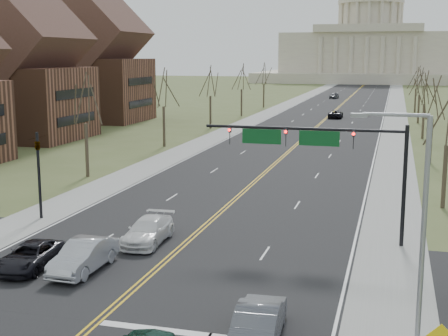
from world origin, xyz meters
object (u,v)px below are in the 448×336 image
Objects in this scene: car_sb_outer_lead at (30,256)px; car_far_sb at (334,96)px; car_sb_inner_lead at (84,256)px; car_sb_inner_second at (148,231)px; signal_mast at (318,146)px; car_nb_outer_lead at (260,319)px; signal_left at (39,166)px; street_light at (417,217)px; car_far_nb at (336,114)px.

car_far_sb is at bearing 84.97° from car_sb_outer_lead.
car_sb_inner_second is at bearing 77.06° from car_sb_inner_lead.
car_sb_inner_lead is 1.11× the size of car_far_sb.
car_far_sb is at bearing 94.99° from signal_mast.
signal_mast reaches higher than car_nb_outer_lead.
street_light reaches higher than signal_left.
car_sb_inner_second is (-9.62, -3.39, -5.00)m from signal_mast.
signal_left reaches higher than car_nb_outer_lead.
signal_left is at bearing 114.76° from car_sb_outer_lead.
street_light is at bearing -14.94° from car_sb_inner_lead.
car_far_sb is (2.86, 135.82, 0.09)m from car_sb_outer_lead.
car_far_sb is at bearing 96.65° from street_light.
signal_left is (-18.95, 0.00, -2.05)m from signal_mast.
signal_left is at bearing 80.38° from car_far_nb.
car_sb_inner_lead is at bearing 3.07° from car_sb_outer_lead.
car_nb_outer_lead is 1.08× the size of car_far_sb.
car_sb_inner_lead is at bearing -30.09° from car_nb_outer_lead.
car_sb_outer_lead is 0.94× the size of car_far_nb.
car_nb_outer_lead is 0.94× the size of car_sb_inner_second.
signal_mast is 2.02× the size of signal_left.
car_far_nb is (8.02, 84.88, 0.04)m from car_sb_outer_lead.
signal_mast is 2.52× the size of car_sb_outer_lead.
car_sb_inner_lead is 135.47m from car_far_sb.
car_far_sb is at bearing 88.72° from car_sb_inner_second.
signal_left is 23.44m from car_nb_outer_lead.
car_far_nb is at bearing -76.56° from car_far_sb.
car_sb_inner_lead is (-10.51, 5.24, 0.02)m from car_nb_outer_lead.
car_sb_inner_lead is (-16.27, 4.61, -4.40)m from street_light.
signal_mast reaches higher than car_far_sb.
signal_left is 27.78m from street_light.
car_sb_inner_lead reaches higher than car_far_nb.
street_light is 1.87× the size of car_nb_outer_lead.
street_light is 2.03× the size of car_far_sb.
car_far_sb reaches higher than car_sb_inner_second.
car_far_sb is at bearing 86.43° from signal_left.
car_nb_outer_lead is at bearing -78.04° from car_far_sb.
car_sb_outer_lead is at bearing -23.56° from car_nb_outer_lead.
street_light is at bearing -36.02° from car_sb_inner_second.
signal_mast is at bearing 29.80° from car_sb_outer_lead.
street_light reaches higher than car_sb_outer_lead.
signal_mast is at bearing 17.52° from car_sb_inner_second.
signal_left is 1.17× the size of car_sb_inner_second.
car_far_nb is (5.09, 84.53, -0.11)m from car_sb_inner_lead.
street_light is (5.29, -13.50, -0.54)m from signal_mast.
street_light is 1.83× the size of car_sb_inner_lead.
signal_mast is at bearing 94.62° from car_far_nb.
car_nb_outer_lead is at bearing -91.90° from signal_mast.
street_light reaches higher than signal_mast.
car_nb_outer_lead is at bearing 93.63° from car_far_nb.
signal_left reaches higher than car_sb_inner_second.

